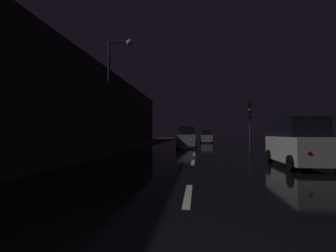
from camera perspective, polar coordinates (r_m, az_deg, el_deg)
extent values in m
cube|color=black|center=(27.32, 6.33, -4.69)|extent=(27.78, 84.00, 0.02)
cube|color=#38332B|center=(28.44, -9.41, -4.39)|extent=(4.40, 84.00, 0.15)
cube|color=#2D2B28|center=(26.17, -17.01, 4.96)|extent=(0.80, 63.00, 8.84)
cube|color=beige|center=(5.96, 4.64, -15.60)|extent=(0.16, 2.20, 0.01)
cube|color=beige|center=(12.28, 5.77, -8.37)|extent=(0.16, 2.20, 0.01)
cube|color=beige|center=(16.96, 6.05, -6.50)|extent=(0.16, 2.20, 0.01)
cube|color=beige|center=(23.83, 6.26, -5.10)|extent=(0.16, 2.20, 0.01)
cube|color=beige|center=(28.29, 6.35, -4.55)|extent=(0.16, 2.20, 0.01)
cylinder|color=#38383A|center=(25.76, 18.37, -1.68)|extent=(0.12, 0.12, 2.78)
cube|color=black|center=(25.86, 18.32, 3.51)|extent=(0.35, 0.37, 1.90)
sphere|color=black|center=(25.74, 18.34, 4.95)|extent=(0.22, 0.22, 0.22)
sphere|color=orange|center=(25.68, 18.35, 3.55)|extent=(0.22, 0.22, 0.22)
sphere|color=black|center=(25.63, 18.37, 2.14)|extent=(0.22, 0.22, 0.22)
cylinder|color=#2D2D30|center=(16.86, -13.52, 6.33)|extent=(0.16, 0.16, 7.54)
cylinder|color=#2D2D30|center=(17.55, -11.18, 18.54)|extent=(1.40, 0.10, 0.10)
sphere|color=beige|center=(17.32, -8.86, 18.45)|extent=(0.44, 0.44, 0.44)
cube|color=#A5A8AD|center=(24.92, 4.37, -3.24)|extent=(1.75, 4.07, 1.07)
cube|color=black|center=(25.06, 4.38, -1.08)|extent=(1.48, 2.04, 0.81)
cylinder|color=black|center=(23.49, 6.32, -4.40)|extent=(0.21, 0.62, 0.62)
cylinder|color=black|center=(23.57, 2.14, -4.40)|extent=(0.21, 0.62, 0.62)
cylinder|color=black|center=(26.34, 6.37, -4.10)|extent=(0.21, 0.62, 0.62)
cylinder|color=black|center=(26.41, 2.64, -4.11)|extent=(0.21, 0.62, 0.62)
sphere|color=white|center=(22.91, 5.36, -3.37)|extent=(0.17, 0.17, 0.17)
sphere|color=white|center=(22.95, 2.96, -3.38)|extent=(0.17, 0.17, 0.17)
sphere|color=red|center=(26.90, 5.57, -3.12)|extent=(0.17, 0.17, 0.17)
sphere|color=red|center=(26.94, 3.53, -3.12)|extent=(0.17, 0.17, 0.17)
cube|color=silver|center=(12.06, 28.12, -4.75)|extent=(1.75, 4.08, 1.07)
cube|color=black|center=(11.91, 28.31, -0.25)|extent=(1.48, 2.04, 0.82)
cylinder|color=black|center=(13.18, 22.37, -6.46)|extent=(0.21, 0.62, 0.62)
cylinder|color=black|center=(13.73, 29.31, -6.17)|extent=(0.21, 0.62, 0.62)
cylinder|color=black|center=(10.47, 26.61, -7.69)|extent=(0.21, 0.62, 0.62)
sphere|color=slate|center=(13.80, 23.22, -4.39)|extent=(0.17, 0.17, 0.17)
sphere|color=slate|center=(14.10, 26.98, -4.29)|extent=(0.17, 0.17, 0.17)
sphere|color=red|center=(10.03, 29.72, -5.39)|extent=(0.17, 0.17, 0.17)
cube|color=#A5A8AD|center=(37.08, 8.89, -2.80)|extent=(1.59, 3.70, 0.97)
cube|color=black|center=(36.94, 8.90, -1.48)|extent=(1.35, 1.85, 0.74)
cylinder|color=black|center=(38.36, 7.66, -3.37)|extent=(0.19, 0.56, 0.56)
cylinder|color=black|center=(38.42, 9.99, -3.36)|extent=(0.19, 0.56, 0.56)
cylinder|color=black|center=(35.77, 7.73, -3.49)|extent=(0.19, 0.56, 0.56)
cylinder|color=black|center=(35.83, 10.22, -3.48)|extent=(0.19, 0.56, 0.56)
sphere|color=slate|center=(38.88, 8.15, -2.75)|extent=(0.16, 0.16, 0.16)
sphere|color=slate|center=(38.91, 9.44, -2.75)|extent=(0.16, 0.16, 0.16)
sphere|color=red|center=(35.25, 8.29, -2.87)|extent=(0.16, 0.16, 0.16)
sphere|color=red|center=(35.28, 9.71, -2.86)|extent=(0.16, 0.16, 0.16)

